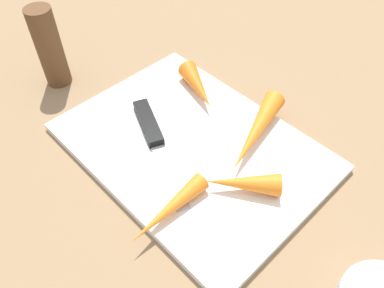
% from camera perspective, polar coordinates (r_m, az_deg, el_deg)
% --- Properties ---
extents(ground_plane, '(1.40, 1.40, 0.00)m').
position_cam_1_polar(ground_plane, '(0.55, 0.00, -0.84)').
color(ground_plane, '#8C6D4C').
extents(cutting_board, '(0.36, 0.26, 0.01)m').
position_cam_1_polar(cutting_board, '(0.54, 0.00, -0.42)').
color(cutting_board, white).
rests_on(cutting_board, ground_plane).
extents(knife, '(0.19, 0.10, 0.01)m').
position_cam_1_polar(knife, '(0.55, -6.15, 2.23)').
color(knife, '#B7B7BC').
rests_on(knife, cutting_board).
extents(carrot_longest, '(0.08, 0.16, 0.03)m').
position_cam_1_polar(carrot_longest, '(0.54, 9.47, 1.82)').
color(carrot_longest, orange).
rests_on(carrot_longest, cutting_board).
extents(carrot_short, '(0.10, 0.07, 0.03)m').
position_cam_1_polar(carrot_short, '(0.60, 0.93, 8.50)').
color(carrot_short, orange).
rests_on(carrot_short, cutting_board).
extents(carrot_long, '(0.03, 0.12, 0.02)m').
position_cam_1_polar(carrot_long, '(0.46, -3.47, -9.72)').
color(carrot_long, orange).
rests_on(carrot_long, cutting_board).
extents(carrot_shortest, '(0.09, 0.09, 0.03)m').
position_cam_1_polar(carrot_shortest, '(0.48, 7.53, -5.82)').
color(carrot_shortest, orange).
rests_on(carrot_shortest, cutting_board).
extents(pepper_grinder, '(0.04, 0.04, 0.13)m').
position_cam_1_polar(pepper_grinder, '(0.66, -20.49, 13.30)').
color(pepper_grinder, brown).
rests_on(pepper_grinder, ground_plane).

